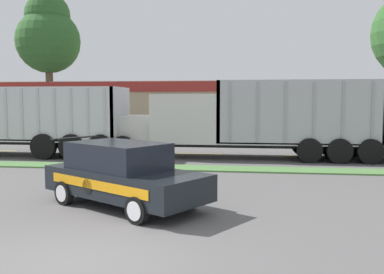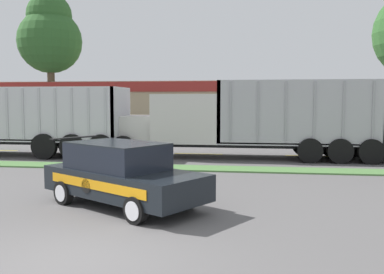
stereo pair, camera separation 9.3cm
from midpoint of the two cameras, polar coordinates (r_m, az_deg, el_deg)
name	(u,v)px [view 1 (the left image)]	position (r m, az deg, el deg)	size (l,w,h in m)	color
ground_plane	(74,261)	(7.55, -15.75, -15.68)	(600.00, 600.00, 0.00)	#5B5959
grass_verge	(176,168)	(16.58, -2.37, -4.13)	(120.00, 1.26, 0.06)	#517F42
centre_line_3	(93,152)	(22.38, -13.20, -1.97)	(2.40, 0.14, 0.01)	yellow
centre_line_4	(198,154)	(21.08, 0.66, -2.26)	(2.40, 0.14, 0.01)	yellow
centre_line_5	(310,156)	(21.11, 15.38, -2.42)	(2.40, 0.14, 0.01)	yellow
dump_truck_trail	(215,124)	(19.71, 3.01, 1.78)	(12.51, 2.82, 3.50)	black
rally_car	(123,174)	(10.79, -9.42, -4.88)	(4.62, 3.82, 1.62)	black
store_building_backdrop	(167,106)	(40.20, -3.45, 4.13)	(39.69, 12.10, 4.18)	tan
tree_behind_centre	(48,35)	(37.93, -18.71, 12.72)	(5.21, 5.21, 11.39)	brown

